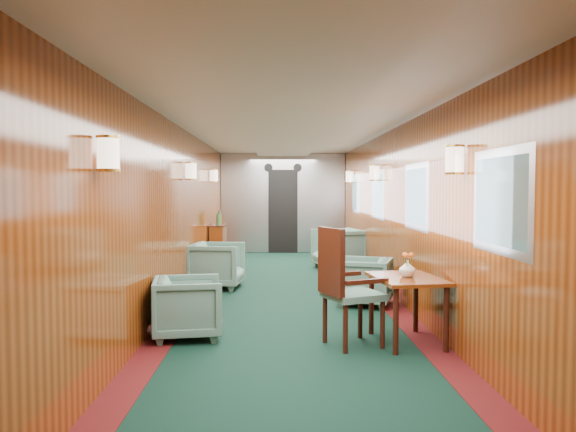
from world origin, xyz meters
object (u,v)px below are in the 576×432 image
object	(u,v)px
dining_table	(407,288)
armchair_right_near	(364,281)
credenza	(218,244)
armchair_right_far	(338,249)
side_chair	(343,282)
armchair_left_near	(188,307)
armchair_left_far	(217,265)

from	to	relation	value
dining_table	armchair_right_near	size ratio (longest dim) A/B	1.38
credenza	armchair_right_near	world-z (taller)	credenza
credenza	armchair_right_far	world-z (taller)	credenza
dining_table	armchair_right_near	world-z (taller)	dining_table
armchair_right_far	credenza	bearing A→B (deg)	-120.43
side_chair	armchair_left_near	size ratio (longest dim) A/B	1.68
dining_table	side_chair	distance (m)	0.67
side_chair	armchair_right_far	bearing A→B (deg)	61.52
side_chair	armchair_right_far	xyz separation A→B (m)	(0.54, 5.29, -0.24)
side_chair	armchair_left_near	xyz separation A→B (m)	(-1.57, 0.37, -0.32)
dining_table	armchair_left_far	world-z (taller)	armchair_left_far
dining_table	side_chair	xyz separation A→B (m)	(-0.65, -0.13, 0.08)
credenza	armchair_left_near	xyz separation A→B (m)	(0.25, -5.55, -0.11)
dining_table	side_chair	bearing A→B (deg)	-176.39
side_chair	armchair_right_near	xyz separation A→B (m)	(0.51, 1.96, -0.32)
dining_table	armchair_left_near	world-z (taller)	dining_table
armchair_left_far	credenza	bearing A→B (deg)	12.28
dining_table	armchair_right_near	xyz separation A→B (m)	(-0.14, 1.83, -0.24)
credenza	armchair_left_far	world-z (taller)	credenza
dining_table	armchair_left_far	xyz separation A→B (m)	(-2.22, 3.15, -0.20)
dining_table	armchair_right_far	bearing A→B (deg)	83.84
side_chair	credenza	distance (m)	6.20
side_chair	credenza	world-z (taller)	side_chair
armchair_right_far	armchair_left_far	bearing A→B (deg)	-61.67
side_chair	armchair_left_far	bearing A→B (deg)	92.95
armchair_left_near	armchair_right_near	bearing A→B (deg)	-61.40
dining_table	credenza	bearing A→B (deg)	105.69
dining_table	armchair_left_near	bearing A→B (deg)	166.37
side_chair	armchair_right_far	world-z (taller)	side_chair
side_chair	armchair_left_far	distance (m)	3.64
credenza	dining_table	bearing A→B (deg)	-66.91
dining_table	credenza	size ratio (longest dim) A/B	0.87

